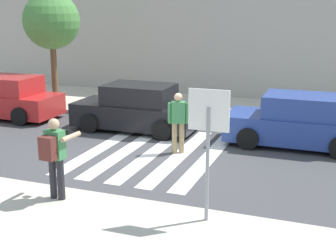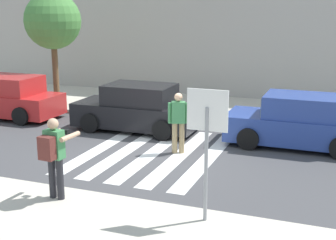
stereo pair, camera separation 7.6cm
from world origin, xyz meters
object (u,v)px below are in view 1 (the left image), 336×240
Objects in this scene: stop_sign at (208,127)px; pedestrian_crossing at (178,119)px; parked_car_red at (6,98)px; street_tree_west at (51,21)px; photographer_with_backpack at (54,152)px; parked_car_black at (137,109)px; parked_car_blue at (298,122)px.

stop_sign reaches higher than pedestrian_crossing.
parked_car_red is 0.92× the size of street_tree_west.
parked_car_black is (-0.92, 6.11, -0.44)m from photographer_with_backpack.
street_tree_west is (0.69, 2.17, 2.72)m from parked_car_red.
parked_car_red is (-6.20, 6.11, -0.44)m from photographer_with_backpack.
parked_car_black is at bearing 124.60° from stop_sign.
parked_car_blue is (5.21, -0.00, 0.00)m from parked_car_black.
street_tree_west is at bearing 167.53° from parked_car_blue.
parked_car_black is 5.21m from parked_car_blue.
parked_car_red is at bearing -107.56° from street_tree_west.
parked_car_blue is (3.10, 1.87, -0.25)m from pedestrian_crossing.
stop_sign is 4.66m from pedestrian_crossing.
street_tree_west is (-5.52, 8.28, 2.28)m from photographer_with_backpack.
parked_car_red is (-9.40, 5.96, -1.23)m from stop_sign.
stop_sign is 11.20m from parked_car_red.
parked_car_red is 5.29m from parked_car_black.
street_tree_west reaches higher than pedestrian_crossing.
parked_car_black is at bearing 138.52° from pedestrian_crossing.
stop_sign is at bearing -55.40° from parked_car_black.
stop_sign is 0.61× the size of parked_car_red.
parked_car_red is at bearing 165.83° from pedestrian_crossing.
stop_sign is 7.35m from parked_car_black.
stop_sign is at bearing 2.66° from photographer_with_backpack.
parked_car_black is at bearing 180.00° from parked_car_blue.
pedestrian_crossing is at bearing -41.48° from parked_car_black.
street_tree_west is at bearing 72.44° from parked_car_red.
stop_sign is at bearing -100.42° from parked_car_blue.
parked_car_black is (5.29, 0.00, 0.00)m from parked_car_red.
photographer_with_backpack is 7.48m from parked_car_blue.
pedestrian_crossing is 0.42× the size of parked_car_blue.
photographer_with_backpack is 0.42× the size of parked_car_red.
parked_car_blue is at bearing 54.90° from photographer_with_backpack.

